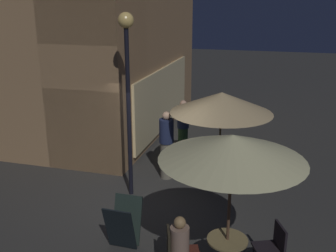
# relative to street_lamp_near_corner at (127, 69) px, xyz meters

# --- Properties ---
(ground_plane) EXTENTS (60.00, 60.00, 0.00)m
(ground_plane) POSITION_rel_street_lamp_near_corner_xyz_m (-0.33, -0.38, -3.01)
(ground_plane) COLOR #333330
(cafe_building) EXTENTS (8.37, 8.63, 7.70)m
(cafe_building) POSITION_rel_street_lamp_near_corner_xyz_m (3.48, 3.25, 0.83)
(cafe_building) COLOR #9F7851
(cafe_building) RESTS_ON ground
(street_lamp_near_corner) EXTENTS (0.34, 0.34, 4.22)m
(street_lamp_near_corner) POSITION_rel_street_lamp_near_corner_xyz_m (0.00, 0.00, 0.00)
(street_lamp_near_corner) COLOR black
(street_lamp_near_corner) RESTS_ON ground
(menu_sandwich_board) EXTENTS (0.66, 0.56, 0.91)m
(menu_sandwich_board) POSITION_rel_street_lamp_near_corner_xyz_m (-2.02, -0.63, -2.54)
(menu_sandwich_board) COLOR #1E2B25
(menu_sandwich_board) RESTS_ON ground
(cafe_table_0) EXTENTS (0.65, 0.65, 0.77)m
(cafe_table_0) POSITION_rel_street_lamp_near_corner_xyz_m (1.36, -1.90, -2.49)
(cafe_table_0) COLOR black
(cafe_table_0) RESTS_ON ground
(cafe_table_1) EXTENTS (0.67, 0.67, 0.75)m
(cafe_table_1) POSITION_rel_street_lamp_near_corner_xyz_m (-2.40, -2.60, -2.49)
(cafe_table_1) COLOR black
(cafe_table_1) RESTS_ON ground
(patio_umbrella_0) EXTENTS (2.54, 2.54, 2.32)m
(patio_umbrella_0) POSITION_rel_street_lamp_near_corner_xyz_m (1.36, -1.90, -0.96)
(patio_umbrella_0) COLOR black
(patio_umbrella_0) RESTS_ON ground
(patio_umbrella_1) EXTENTS (2.25, 2.25, 2.54)m
(patio_umbrella_1) POSITION_rel_street_lamp_near_corner_xyz_m (-2.40, -2.60, -0.68)
(patio_umbrella_1) COLOR black
(patio_umbrella_1) RESTS_ON ground
(cafe_chair_0) EXTENTS (0.50, 0.50, 0.94)m
(cafe_chair_0) POSITION_rel_street_lamp_near_corner_xyz_m (-2.69, -1.78, -2.44)
(cafe_chair_0) COLOR black
(cafe_chair_0) RESTS_ON ground
(cafe_chair_1) EXTENTS (0.58, 0.58, 0.92)m
(cafe_chair_1) POSITION_rel_street_lamp_near_corner_xyz_m (-2.09, -3.33, -2.45)
(cafe_chair_1) COLOR black
(cafe_chair_1) RESTS_ON ground
(patron_seated_0) EXTENTS (0.41, 0.51, 1.18)m
(patron_seated_0) POSITION_rel_street_lamp_near_corner_xyz_m (-2.64, -1.92, -2.35)
(patron_seated_0) COLOR #461D15
(patron_seated_0) RESTS_ON ground
(patron_standing_1) EXTENTS (0.37, 0.37, 1.80)m
(patron_standing_1) POSITION_rel_street_lamp_near_corner_xyz_m (1.11, -0.57, -2.11)
(patron_standing_1) COLOR #756E5B
(patron_standing_1) RESTS_ON ground
(patron_standing_2) EXTENTS (0.34, 0.34, 1.74)m
(patron_standing_2) POSITION_rel_street_lamp_near_corner_xyz_m (2.59, -0.64, -2.14)
(patron_standing_2) COLOR #2A4B2A
(patron_standing_2) RESTS_ON ground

